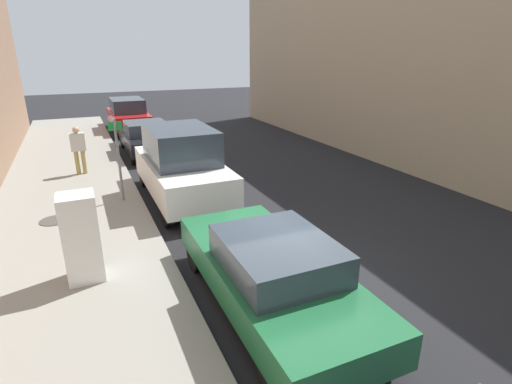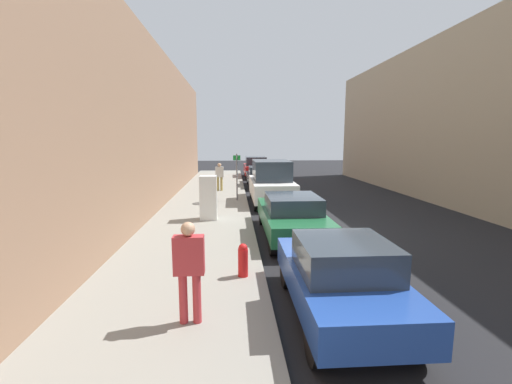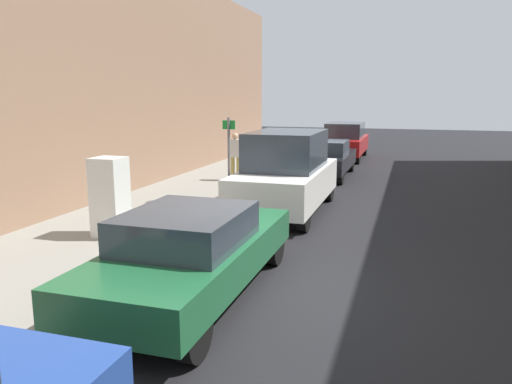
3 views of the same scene
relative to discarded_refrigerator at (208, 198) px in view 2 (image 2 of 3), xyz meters
The scene contains 14 objects.
ground_plane 4.16m from the discarded_refrigerator, 20.38° to the right, with size 80.00×80.00×0.00m, color black.
sidewalk_slab 1.70m from the discarded_refrigerator, 102.06° to the right, with size 3.87×44.00×0.15m, color gray.
building_facade_near 4.30m from the discarded_refrigerator, 155.48° to the right, with size 1.71×39.60×7.22m, color #937056.
discarded_refrigerator is the anchor object (origin of this frame).
manhole_cover 3.36m from the discarded_refrigerator, 101.33° to the left, with size 0.70×0.70×0.02m, color #47443F.
street_sign_post 4.21m from the discarded_refrigerator, 74.37° to the left, with size 0.36×0.07×2.31m.
fire_hydrant 5.72m from the discarded_refrigerator, 78.48° to the right, with size 0.22×0.22×0.75m.
pedestrian_walking_far 7.31m from the discarded_refrigerator, 88.88° to the left, with size 0.47×0.22×1.63m.
pedestrian_standing_near 7.48m from the discarded_refrigerator, 88.36° to the right, with size 0.49×0.23×1.71m.
parked_hatchback_blue 7.73m from the discarded_refrigerator, 68.66° to the right, with size 1.72×3.81×1.46m.
parked_sedan_green 3.53m from the discarded_refrigerator, 36.96° to the right, with size 1.83×4.75×1.40m.
parked_van_white 4.72m from the discarded_refrigerator, 53.41° to the left, with size 1.95×4.70×2.14m.
parked_sedan_dark 10.29m from the discarded_refrigerator, 74.13° to the left, with size 1.83×4.33×1.38m.
parked_suv_red 15.79m from the discarded_refrigerator, 79.74° to the left, with size 1.85×4.57×1.74m.
Camera 2 is at (-2.85, -11.41, 3.16)m, focal length 24.00 mm.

